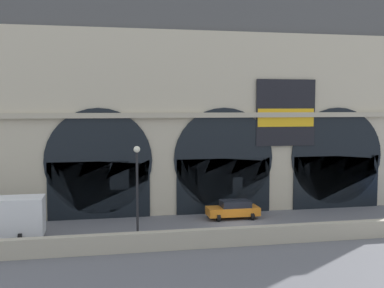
% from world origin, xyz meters
% --- Properties ---
extents(ground_plane, '(200.00, 200.00, 0.00)m').
position_xyz_m(ground_plane, '(0.00, 0.00, 0.00)').
color(ground_plane, slate).
extents(quay_parapet_wall, '(90.00, 0.70, 1.24)m').
position_xyz_m(quay_parapet_wall, '(0.00, -4.73, 0.62)').
color(quay_parapet_wall, '#B2A891').
rests_on(quay_parapet_wall, ground).
extents(station_building, '(45.69, 6.34, 20.85)m').
position_xyz_m(station_building, '(0.02, 7.98, 10.15)').
color(station_building, beige).
rests_on(station_building, ground).
extents(car_center, '(4.40, 2.22, 1.55)m').
position_xyz_m(car_center, '(0.27, 2.74, 0.80)').
color(car_center, orange).
rests_on(car_center, ground).
extents(street_lamp_quayside, '(0.44, 0.44, 6.90)m').
position_xyz_m(street_lamp_quayside, '(-8.40, -3.93, 4.41)').
color(street_lamp_quayside, black).
rests_on(street_lamp_quayside, ground).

